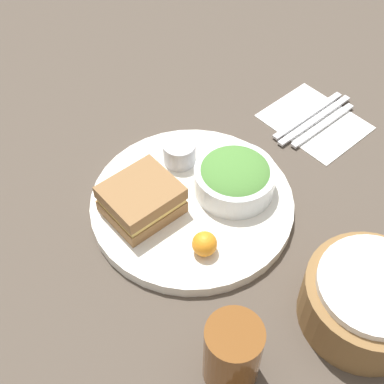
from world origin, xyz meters
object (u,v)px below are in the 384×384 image
(fork, at_px, (308,115))
(plate, at_px, (192,204))
(bread_basket, at_px, (368,300))
(dressing_cup, at_px, (179,152))
(salad_bowl, at_px, (235,177))
(drink_glass, at_px, (232,353))
(knife, at_px, (316,120))
(sandwich, at_px, (141,200))
(spoon, at_px, (323,125))

(fork, bearing_deg, plate, -176.67)
(bread_basket, bearing_deg, fork, -129.38)
(dressing_cup, bearing_deg, salad_bowl, 103.11)
(salad_bowl, distance_m, bread_basket, 0.27)
(fork, bearing_deg, drink_glass, -150.61)
(salad_bowl, relative_size, dressing_cup, 2.36)
(fork, distance_m, knife, 0.02)
(plate, bearing_deg, bread_basket, 99.26)
(plate, height_order, sandwich, sandwich)
(bread_basket, xyz_separation_m, spoon, (-0.26, -0.28, -0.04))
(salad_bowl, distance_m, drink_glass, 0.30)
(salad_bowl, height_order, spoon, salad_bowl)
(plate, bearing_deg, drink_glass, 58.61)
(salad_bowl, height_order, drink_glass, drink_glass)
(dressing_cup, xyz_separation_m, bread_basket, (-0.01, 0.38, 0.00))
(sandwich, distance_m, knife, 0.39)
(salad_bowl, bearing_deg, fork, -169.68)
(spoon, bearing_deg, sandwich, 172.05)
(plate, xyz_separation_m, bread_basket, (-0.05, 0.30, 0.03))
(drink_glass, bearing_deg, plate, -121.39)
(fork, height_order, knife, same)
(knife, bearing_deg, drink_glass, -152.37)
(sandwich, xyz_separation_m, bread_basket, (-0.12, 0.34, -0.01))
(salad_bowl, relative_size, fork, 0.71)
(bread_basket, distance_m, fork, 0.41)
(sandwich, height_order, spoon, sandwich)
(sandwich, xyz_separation_m, spoon, (-0.38, 0.05, -0.04))
(drink_glass, bearing_deg, spoon, -154.43)
(drink_glass, xyz_separation_m, knife, (-0.45, -0.23, -0.05))
(plate, xyz_separation_m, drink_glass, (0.14, 0.24, 0.05))
(plate, relative_size, fork, 1.77)
(drink_glass, relative_size, fork, 0.61)
(salad_bowl, relative_size, bread_basket, 0.73)
(bread_basket, bearing_deg, sandwich, -70.10)
(sandwich, distance_m, dressing_cup, 0.12)
(salad_bowl, relative_size, spoon, 0.78)
(plate, bearing_deg, salad_bowl, 157.66)
(plate, distance_m, dressing_cup, 0.09)
(salad_bowl, xyz_separation_m, dressing_cup, (0.02, -0.11, -0.01))
(drink_glass, distance_m, fork, 0.52)
(salad_bowl, bearing_deg, spoon, -178.07)
(knife, bearing_deg, dressing_cup, 163.52)
(fork, xyz_separation_m, spoon, (0.00, 0.04, 0.00))
(plate, height_order, drink_glass, drink_glass)
(spoon, bearing_deg, plate, 176.67)
(salad_bowl, height_order, dressing_cup, salad_bowl)
(dressing_cup, bearing_deg, knife, 163.28)
(bread_basket, distance_m, spoon, 0.38)
(fork, bearing_deg, sandwich, 177.39)
(sandwich, xyz_separation_m, dressing_cup, (-0.11, -0.04, -0.01))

